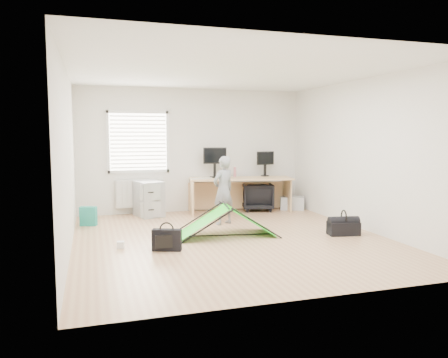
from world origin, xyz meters
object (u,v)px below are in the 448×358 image
object	(u,v)px
kite	(226,221)
laptop_bag	(167,240)
filing_cabinet	(149,199)
office_chair	(257,197)
monitor_right	(265,167)
desk	(241,195)
storage_crate	(292,203)
duffel_bag	(343,228)
person	(223,190)
thermos	(235,172)
monitor_left	(215,167)

from	to	relation	value
kite	laptop_bag	xyz separation A→B (m)	(-1.11, -0.63, -0.10)
filing_cabinet	office_chair	xyz separation A→B (m)	(2.43, -0.03, -0.06)
office_chair	kite	world-z (taller)	office_chair
monitor_right	kite	xyz separation A→B (m)	(-1.63, -2.26, -0.70)
desk	storage_crate	bearing A→B (deg)	9.21
storage_crate	duffel_bag	bearing A→B (deg)	-96.01
laptop_bag	person	bearing A→B (deg)	69.90
person	kite	xyz separation A→B (m)	(-0.24, -0.94, -0.39)
laptop_bag	desk	bearing A→B (deg)	72.58
desk	kite	xyz separation A→B (m)	(-0.98, -2.04, -0.12)
kite	storage_crate	xyz separation A→B (m)	(2.21, 2.05, -0.12)
desk	duffel_bag	xyz separation A→B (m)	(0.97, -2.55, -0.27)
thermos	laptop_bag	distance (m)	3.63
desk	filing_cabinet	distance (m)	2.00
monitor_left	laptop_bag	bearing A→B (deg)	-109.35
office_chair	person	xyz separation A→B (m)	(-1.17, -1.22, 0.34)
desk	storage_crate	size ratio (longest dim) A/B	4.27
filing_cabinet	monitor_right	size ratio (longest dim) A/B	1.71
monitor_left	kite	world-z (taller)	monitor_left
desk	filing_cabinet	xyz separation A→B (m)	(-1.99, 0.15, -0.01)
desk	laptop_bag	distance (m)	3.39
office_chair	duffel_bag	size ratio (longest dim) A/B	1.31
person	kite	distance (m)	1.05
filing_cabinet	monitor_right	distance (m)	2.72
thermos	office_chair	bearing A→B (deg)	-15.54
office_chair	kite	size ratio (longest dim) A/B	0.40
thermos	monitor_left	bearing A→B (deg)	-177.12
desk	thermos	world-z (taller)	thermos
storage_crate	laptop_bag	distance (m)	4.27
filing_cabinet	laptop_bag	size ratio (longest dim) A/B	1.72
monitor_right	kite	size ratio (longest dim) A/B	0.25
filing_cabinet	monitor_left	bearing A→B (deg)	-13.20
filing_cabinet	storage_crate	xyz separation A→B (m)	(3.23, -0.13, -0.22)
monitor_left	person	size ratio (longest dim) A/B	0.39
monitor_left	person	xyz separation A→B (m)	(-0.20, -1.33, -0.35)
desk	monitor_right	size ratio (longest dim) A/B	5.18
person	laptop_bag	bearing A→B (deg)	23.81
monitor_right	thermos	world-z (taller)	monitor_right
desk	monitor_right	xyz separation A→B (m)	(0.65, 0.22, 0.59)
desk	office_chair	distance (m)	0.46
person	monitor_left	bearing A→B (deg)	-124.15
monitor_right	kite	distance (m)	2.87
desk	monitor_right	distance (m)	0.91
monitor_right	storage_crate	size ratio (longest dim) A/B	0.82
person	office_chair	bearing A→B (deg)	-159.36
monitor_left	storage_crate	bearing A→B (deg)	1.80
office_chair	storage_crate	bearing A→B (deg)	-173.41
storage_crate	kite	bearing A→B (deg)	-137.19
monitor_left	duffel_bag	world-z (taller)	monitor_left
person	storage_crate	xyz separation A→B (m)	(1.97, 1.11, -0.50)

